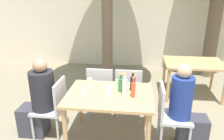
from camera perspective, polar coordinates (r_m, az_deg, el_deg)
ground_plane at (r=3.49m, az=-0.62°, el=-17.38°), size 30.00×30.00×0.00m
cafe_building_wall at (r=6.39m, az=3.64°, el=13.34°), size 10.00×0.08×2.80m
dining_table_front at (r=3.13m, az=-0.67°, el=-7.72°), size 1.21×0.91×0.75m
dining_table_back at (r=4.80m, az=20.53°, el=0.88°), size 1.19×0.87×0.75m
patio_chair_0 at (r=3.40m, az=-14.97°, el=-8.84°), size 0.44×0.44×0.91m
patio_chair_1 at (r=3.22m, az=14.60°, el=-10.59°), size 0.44×0.44×0.91m
patio_chair_2 at (r=3.84m, az=-2.91°, el=-4.74°), size 0.44×0.44×0.91m
patio_chair_3 at (r=3.79m, az=4.36°, el=-5.10°), size 0.44×0.44×0.91m
person_seated_0 at (r=3.47m, az=-18.61°, el=-7.88°), size 0.58×0.35×1.23m
person_seated_1 at (r=3.25m, az=18.86°, el=-10.21°), size 0.55×0.30×1.23m
wine_bottle_0 at (r=3.16m, az=5.42°, el=-3.46°), size 0.07×0.07×0.29m
water_bottle_1 at (r=3.00m, az=3.33°, el=-4.46°), size 0.07×0.07×0.33m
green_bottle_2 at (r=3.13m, az=2.33°, el=-3.80°), size 0.08×0.08×0.27m
soda_bottle_3 at (r=2.97m, az=5.58°, el=-5.06°), size 0.06×0.06×0.29m
drinking_glass_0 at (r=3.35m, az=-5.83°, el=-3.14°), size 0.08×0.08×0.12m
drinking_glass_1 at (r=3.03m, az=-0.92°, el=-5.52°), size 0.08×0.08×0.12m
drinking_glass_2 at (r=3.30m, az=1.45°, el=-3.46°), size 0.07×0.07×0.11m
drinking_glass_3 at (r=3.09m, az=-7.67°, el=-5.56°), size 0.08×0.08×0.08m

